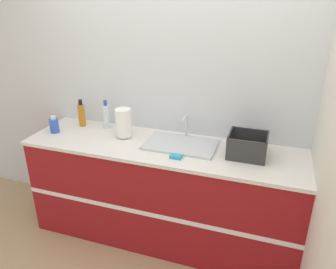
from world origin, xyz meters
The scene contains 11 objects.
ground_plane centered at (0.00, 0.00, 0.00)m, with size 12.00×12.00×0.00m, color tan.
wall_back centered at (0.00, 0.66, 1.30)m, with size 4.72×0.06×2.60m.
wall_right centered at (1.19, 0.31, 1.30)m, with size 0.06×2.63×2.60m.
counter_cabinet centered at (0.00, 0.31, 0.46)m, with size 2.34×0.65×0.92m.
sink centered at (0.14, 0.37, 0.93)m, with size 0.59×0.37×0.21m.
paper_towel_roll centered at (-0.38, 0.37, 1.05)m, with size 0.14×0.14×0.25m.
dish_rack centered at (0.68, 0.35, 0.99)m, with size 0.29×0.26×0.18m.
bottle_amber centered at (-0.87, 0.48, 1.03)m, with size 0.06×0.06×0.26m.
bottle_clear centered at (-0.62, 0.50, 1.04)m, with size 0.06×0.06×0.27m.
bottle_blue centered at (-1.02, 0.26, 0.99)m, with size 0.08×0.08×0.15m.
sponge centered at (0.17, 0.14, 0.93)m, with size 0.09×0.06×0.02m.
Camera 1 is at (0.83, -1.99, 2.09)m, focal length 35.00 mm.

